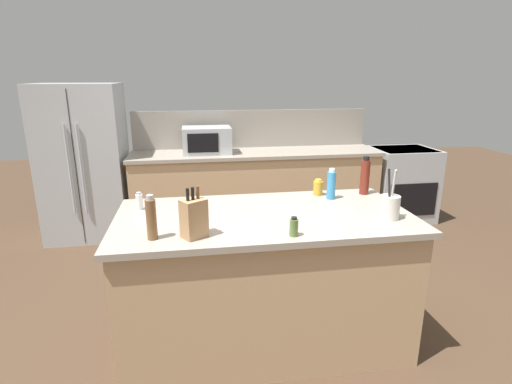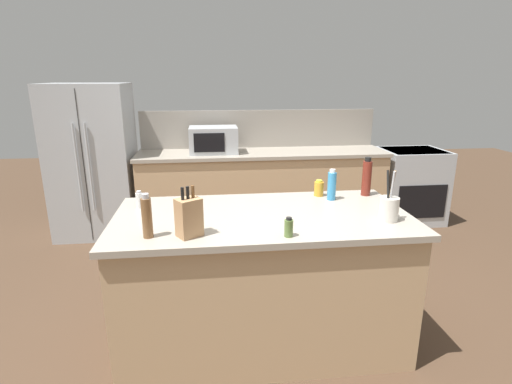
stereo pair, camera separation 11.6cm
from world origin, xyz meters
The scene contains 15 objects.
ground_plane centered at (0.00, 0.00, 0.00)m, with size 14.00×14.00×0.00m, color #473323.
back_counter_run centered at (0.30, 2.20, 0.47)m, with size 2.95×0.66×0.94m.
wall_backsplash centered at (0.30, 2.52, 1.17)m, with size 2.91×0.03×0.46m, color gray.
kitchen_island centered at (0.00, 0.00, 0.47)m, with size 1.92×0.96×0.94m.
refrigerator centered at (-1.66, 2.25, 0.86)m, with size 0.88×0.75×1.73m.
range_oven centered at (2.20, 2.20, 0.47)m, with size 0.76×0.65×0.92m.
microwave centered at (-0.28, 2.20, 1.09)m, with size 0.55×0.39×0.30m.
knife_block centered at (-0.45, -0.31, 1.05)m, with size 0.16×0.15×0.29m.
utensil_crock centered at (0.76, -0.20, 1.02)m, with size 0.12×0.12×0.32m.
vinegar_bottle centered at (0.83, 0.34, 1.08)m, with size 0.07×0.07×0.29m.
pepper_grinder centered at (-0.68, -0.30, 1.06)m, with size 0.06×0.06×0.25m.
spice_jar_oregano centered at (0.10, -0.38, 0.99)m, with size 0.05×0.05×0.11m.
salt_shaker centered at (-0.81, 0.23, 1.00)m, with size 0.05×0.05×0.12m.
honey_jar centered at (0.48, 0.37, 1.00)m, with size 0.07×0.07×0.12m.
dish_soap_bottle centered at (0.54, 0.26, 1.05)m, with size 0.06×0.06×0.23m.
Camera 2 is at (-0.33, -2.43, 1.81)m, focal length 28.00 mm.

